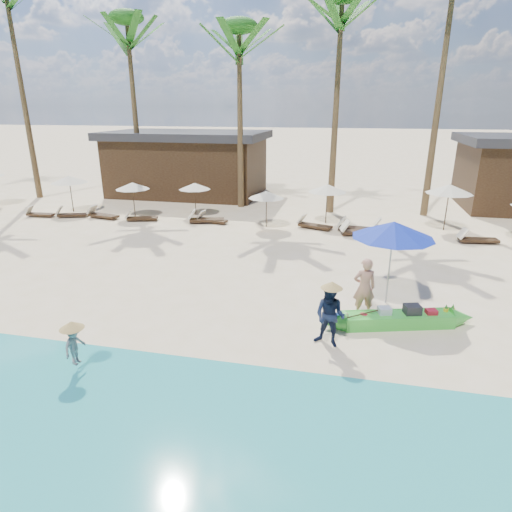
# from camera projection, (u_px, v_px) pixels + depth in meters

# --- Properties ---
(ground) EXTENTS (240.00, 240.00, 0.00)m
(ground) POSITION_uv_depth(u_px,v_px,m) (231.00, 314.00, 12.84)
(ground) COLOR #F8DEB8
(ground) RESTS_ON ground
(wet_sand_strip) EXTENTS (240.00, 4.50, 0.01)m
(wet_sand_strip) POSITION_uv_depth(u_px,v_px,m) (162.00, 430.00, 8.24)
(wet_sand_strip) COLOR tan
(wet_sand_strip) RESTS_ON ground
(green_canoe) EXTENTS (4.84, 1.69, 0.63)m
(green_canoe) POSITION_uv_depth(u_px,v_px,m) (398.00, 319.00, 12.10)
(green_canoe) COLOR green
(green_canoe) RESTS_ON ground
(tourist) EXTENTS (0.74, 0.58, 1.81)m
(tourist) POSITION_uv_depth(u_px,v_px,m) (364.00, 288.00, 12.48)
(tourist) COLOR tan
(tourist) RESTS_ON ground
(vendor_green) EXTENTS (0.97, 0.85, 1.67)m
(vendor_green) POSITION_uv_depth(u_px,v_px,m) (330.00, 316.00, 10.93)
(vendor_green) COLOR #141D38
(vendor_green) RESTS_ON ground
(vendor_yellow) EXTENTS (0.41, 0.66, 0.99)m
(vendor_yellow) POSITION_uv_depth(u_px,v_px,m) (75.00, 345.00, 9.91)
(vendor_yellow) COLOR gray
(vendor_yellow) RESTS_ON ground
(blue_umbrella) EXTENTS (2.47, 2.47, 2.66)m
(blue_umbrella) POSITION_uv_depth(u_px,v_px,m) (394.00, 230.00, 12.81)
(blue_umbrella) COLOR #99999E
(blue_umbrella) RESTS_ON ground
(resort_parasol_2) EXTENTS (2.06, 2.06, 2.12)m
(resort_parasol_2) POSITION_uv_depth(u_px,v_px,m) (69.00, 179.00, 24.75)
(resort_parasol_2) COLOR #3D2A18
(resort_parasol_2) RESTS_ON ground
(lounger_2_left) EXTENTS (1.64, 0.60, 0.55)m
(lounger_2_left) POSITION_uv_depth(u_px,v_px,m) (39.00, 214.00, 24.15)
(lounger_2_left) COLOR #3D2A18
(lounger_2_left) RESTS_ON ground
(resort_parasol_3) EXTENTS (1.87, 1.87, 1.93)m
(resort_parasol_3) POSITION_uv_depth(u_px,v_px,m) (132.00, 186.00, 23.69)
(resort_parasol_3) COLOR #3D2A18
(resort_parasol_3) RESTS_ON ground
(lounger_3_left) EXTENTS (1.72, 0.99, 0.56)m
(lounger_3_left) POSITION_uv_depth(u_px,v_px,m) (70.00, 214.00, 24.03)
(lounger_3_left) COLOR #3D2A18
(lounger_3_left) RESTS_ON ground
(lounger_3_right) EXTENTS (1.89, 0.86, 0.62)m
(lounger_3_right) POSITION_uv_depth(u_px,v_px,m) (102.00, 215.00, 23.81)
(lounger_3_right) COLOR #3D2A18
(lounger_3_right) RESTS_ON ground
(resort_parasol_4) EXTENTS (1.79, 1.79, 1.84)m
(resort_parasol_4) POSITION_uv_depth(u_px,v_px,m) (195.00, 186.00, 24.03)
(resort_parasol_4) COLOR #3D2A18
(resort_parasol_4) RESTS_ON ground
(lounger_4_left) EXTENTS (1.78, 0.95, 0.58)m
(lounger_4_left) POSITION_uv_depth(u_px,v_px,m) (140.00, 217.00, 23.26)
(lounger_4_left) COLOR #3D2A18
(lounger_4_left) RESTS_ON ground
(lounger_4_right) EXTENTS (2.01, 1.10, 0.65)m
(lounger_4_right) POSITION_uv_depth(u_px,v_px,m) (204.00, 219.00, 22.84)
(lounger_4_right) COLOR #3D2A18
(lounger_4_right) RESTS_ON ground
(resort_parasol_5) EXTENTS (1.82, 1.82, 1.87)m
(resort_parasol_5) POSITION_uv_depth(u_px,v_px,m) (266.00, 195.00, 21.58)
(resort_parasol_5) COLOR #3D2A18
(resort_parasol_5) RESTS_ON ground
(lounger_5_left) EXTENTS (1.72, 0.81, 0.56)m
(lounger_5_left) POSITION_uv_depth(u_px,v_px,m) (211.00, 219.00, 22.88)
(lounger_5_left) COLOR #3D2A18
(lounger_5_left) RESTS_ON ground
(resort_parasol_6) EXTENTS (2.02, 2.02, 2.08)m
(resort_parasol_6) POSITION_uv_depth(u_px,v_px,m) (327.00, 188.00, 22.27)
(resort_parasol_6) COLOR #3D2A18
(resort_parasol_6) RESTS_ON ground
(lounger_6_left) EXTENTS (1.87, 1.10, 0.61)m
(lounger_6_left) POSITION_uv_depth(u_px,v_px,m) (313.00, 225.00, 21.81)
(lounger_6_left) COLOR #3D2A18
(lounger_6_left) RESTS_ON ground
(lounger_6_right) EXTENTS (1.91, 0.71, 0.64)m
(lounger_6_right) POSITION_uv_depth(u_px,v_px,m) (354.00, 227.00, 21.29)
(lounger_6_right) COLOR #3D2A18
(lounger_6_right) RESTS_ON ground
(resort_parasol_7) EXTENTS (2.24, 2.24, 2.31)m
(resort_parasol_7) POSITION_uv_depth(u_px,v_px,m) (450.00, 189.00, 20.90)
(resort_parasol_7) COLOR #3D2A18
(resort_parasol_7) RESTS_ON ground
(lounger_7_left) EXTENTS (2.05, 1.06, 0.67)m
(lounger_7_left) POSITION_uv_depth(u_px,v_px,m) (359.00, 231.00, 20.66)
(lounger_7_left) COLOR #3D2A18
(lounger_7_left) RESTS_ON ground
(lounger_7_right) EXTENTS (1.70, 0.58, 0.57)m
(lounger_7_right) POSITION_uv_depth(u_px,v_px,m) (389.00, 227.00, 21.42)
(lounger_7_right) COLOR #3D2A18
(lounger_7_right) RESTS_ON ground
(lounger_8_left) EXTENTS (1.83, 0.76, 0.60)m
(lounger_8_left) POSITION_uv_depth(u_px,v_px,m) (476.00, 239.00, 19.49)
(lounger_8_left) COLOR #3D2A18
(lounger_8_left) RESTS_ON ground
(palm_1) EXTENTS (2.08, 2.08, 13.60)m
(palm_1) POSITION_uv_depth(u_px,v_px,m) (10.00, 20.00, 25.81)
(palm_1) COLOR brown
(palm_1) RESTS_ON ground
(palm_2) EXTENTS (2.08, 2.08, 11.33)m
(palm_2) POSITION_uv_depth(u_px,v_px,m) (129.00, 49.00, 25.83)
(palm_2) COLOR brown
(palm_2) RESTS_ON ground
(palm_3) EXTENTS (2.08, 2.08, 10.52)m
(palm_3) POSITION_uv_depth(u_px,v_px,m) (239.00, 56.00, 23.85)
(palm_3) COLOR brown
(palm_3) RESTS_ON ground
(palm_4) EXTENTS (2.08, 2.08, 11.70)m
(palm_4) POSITION_uv_depth(u_px,v_px,m) (340.00, 34.00, 22.19)
(palm_4) COLOR brown
(palm_4) RESTS_ON ground
(palm_5) EXTENTS (2.08, 2.08, 13.60)m
(palm_5) POSITION_uv_depth(u_px,v_px,m) (452.00, 1.00, 21.00)
(palm_5) COLOR brown
(palm_5) RESTS_ON ground
(pavilion_west) EXTENTS (10.80, 6.60, 4.30)m
(pavilion_west) POSITION_uv_depth(u_px,v_px,m) (188.00, 163.00, 29.88)
(pavilion_west) COLOR #3D2A18
(pavilion_west) RESTS_ON ground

